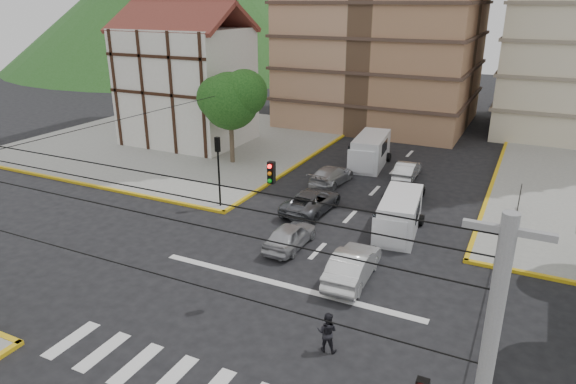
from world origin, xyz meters
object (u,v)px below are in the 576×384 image
Objects in this scene: van_left_lane at (370,152)px; car_white_front_right at (353,265)px; car_silver_front_left at (290,235)px; traffic_light_nw at (218,160)px; pedestrian_crosswalk at (327,332)px; van_right_lane at (399,217)px.

van_left_lane reaches higher than car_white_front_right.
car_white_front_right is at bearing 157.29° from car_silver_front_left.
traffic_light_nw reaches higher than car_silver_front_left.
car_silver_front_left is (6.32, -3.01, -2.44)m from traffic_light_nw.
pedestrian_crosswalk reaches higher than car_silver_front_left.
van_right_lane is at bearing 5.27° from traffic_light_nw.
traffic_light_nw is 13.67m from van_left_lane.
car_white_front_right is (4.06, -1.75, 0.08)m from car_silver_front_left.
traffic_light_nw is 1.11× the size of car_silver_front_left.
van_right_lane is at bearing -98.29° from car_white_front_right.
van_right_lane reaches higher than car_white_front_right.
van_right_lane is 1.10× the size of car_white_front_right.
car_silver_front_left is (0.53, -15.24, -0.50)m from van_left_lane.
traffic_light_nw is 0.96× the size of car_white_front_right.
car_white_front_right is (4.59, -16.99, -0.43)m from van_left_lane.
car_white_front_right is (-0.62, -5.77, -0.31)m from van_right_lane.
pedestrian_crosswalk is (5.45, -22.29, -0.38)m from van_left_lane.
van_left_lane is 1.41× the size of car_silver_front_left.
car_silver_front_left is 4.43m from car_white_front_right.
car_silver_front_left is 8.60m from pedestrian_crosswalk.
car_silver_front_left is at bearing -146.05° from van_right_lane.
van_right_lane is at bearing -96.78° from pedestrian_crosswalk.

